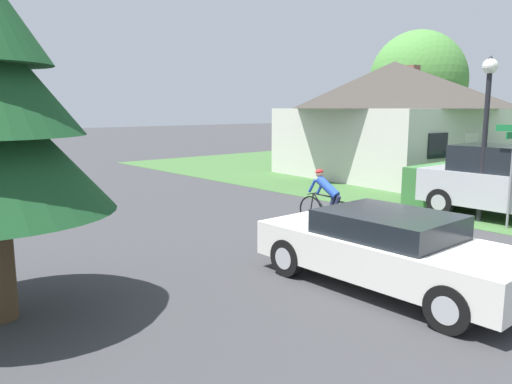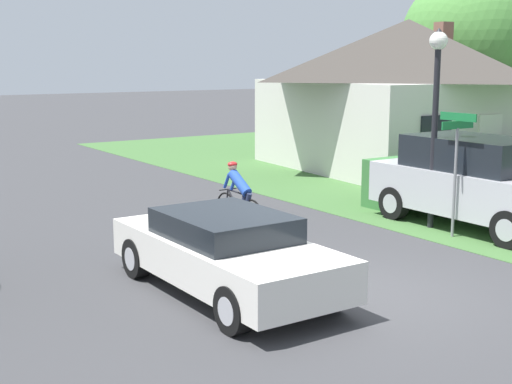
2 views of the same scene
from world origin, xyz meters
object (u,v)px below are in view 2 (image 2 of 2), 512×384
(street_name_sign, at_px, (456,151))
(street_lamp, at_px, (436,91))
(cottage_house, at_px, (406,91))
(parked_suv_right, at_px, (476,182))
(deciduous_tree_right, at_px, (465,42))
(cyclist, at_px, (239,197))
(sedan_left_lane, at_px, (225,252))

(street_name_sign, bearing_deg, street_lamp, 73.57)
(street_lamp, bearing_deg, street_name_sign, -106.43)
(cottage_house, xyz_separation_m, parked_suv_right, (-5.42, -7.48, -1.56))
(deciduous_tree_right, bearing_deg, cottage_house, -158.18)
(parked_suv_right, relative_size, street_lamp, 1.08)
(cyclist, bearing_deg, cottage_house, -66.10)
(sedan_left_lane, relative_size, street_lamp, 1.05)
(cyclist, bearing_deg, sedan_left_lane, 142.46)
(cottage_house, distance_m, parked_suv_right, 9.36)
(cottage_house, relative_size, cyclist, 5.10)
(sedan_left_lane, height_order, street_lamp, street_lamp)
(cyclist, bearing_deg, deciduous_tree_right, -67.66)
(parked_suv_right, distance_m, street_name_sign, 1.37)
(street_lamp, relative_size, deciduous_tree_right, 0.60)
(cyclist, xyz_separation_m, deciduous_tree_right, (15.10, 6.96, 3.61))
(deciduous_tree_right, bearing_deg, street_name_sign, -139.90)
(street_name_sign, bearing_deg, cottage_house, 50.35)
(parked_suv_right, bearing_deg, cottage_house, -35.95)
(sedan_left_lane, xyz_separation_m, cyclist, (2.46, 3.49, 0.04))
(sedan_left_lane, bearing_deg, street_lamp, -78.10)
(street_name_sign, bearing_deg, parked_suv_right, 18.38)
(parked_suv_right, bearing_deg, cyclist, 58.35)
(sedan_left_lane, relative_size, cyclist, 2.57)
(cottage_house, relative_size, street_lamp, 2.09)
(cyclist, height_order, parked_suv_right, parked_suv_right)
(cottage_house, xyz_separation_m, street_name_sign, (-6.49, -7.83, -0.78))
(street_name_sign, xyz_separation_m, deciduous_tree_right, (11.85, 9.98, 2.54))
(sedan_left_lane, height_order, cyclist, cyclist)
(cyclist, distance_m, street_name_sign, 4.56)
(cyclist, relative_size, deciduous_tree_right, 0.25)
(cyclist, bearing_deg, street_lamp, -124.64)
(sedan_left_lane, distance_m, deciduous_tree_right, 20.76)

